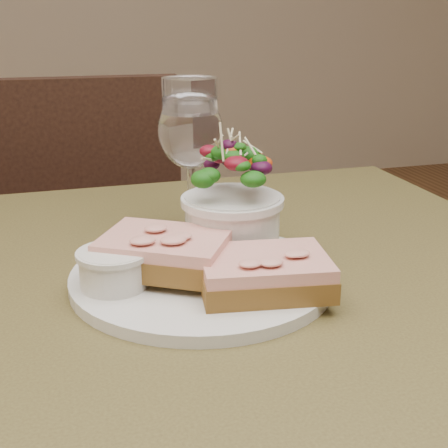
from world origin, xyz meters
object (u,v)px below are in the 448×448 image
object	(u,v)px
cafe_table	(217,374)
sandwich_back	(165,252)
dinner_plate	(202,276)
salad_bowl	(232,198)
chair_far	(80,342)
wine_glass	(190,135)
sandwich_front	(264,273)
ramekin	(114,267)

from	to	relation	value
cafe_table	sandwich_back	bearing A→B (deg)	161.35
dinner_plate	salad_bowl	distance (m)	0.09
chair_far	sandwich_back	xyz separation A→B (m)	(0.07, -0.73, 0.49)
sandwich_back	wine_glass	size ratio (longest dim) A/B	0.87
dinner_plate	wine_glass	bearing A→B (deg)	80.40
cafe_table	sandwich_front	bearing A→B (deg)	-50.28
dinner_plate	sandwich_back	bearing A→B (deg)	177.40
ramekin	wine_glass	size ratio (longest dim) A/B	0.37
ramekin	sandwich_front	bearing A→B (deg)	-18.91
ramekin	sandwich_back	bearing A→B (deg)	13.18
dinner_plate	sandwich_front	size ratio (longest dim) A/B	2.00
dinner_plate	sandwich_back	world-z (taller)	sandwich_back
dinner_plate	sandwich_front	distance (m)	0.08
dinner_plate	ramekin	world-z (taller)	ramekin
chair_far	dinner_plate	world-z (taller)	chair_far
sandwich_front	salad_bowl	xyz separation A→B (m)	(0.00, 0.11, 0.04)
cafe_table	sandwich_back	distance (m)	0.15
dinner_plate	cafe_table	bearing A→B (deg)	-51.98
sandwich_front	ramekin	size ratio (longest dim) A/B	2.05
cafe_table	salad_bowl	distance (m)	0.19
chair_far	salad_bowl	bearing A→B (deg)	105.10
sandwich_front	sandwich_back	size ratio (longest dim) A/B	0.88
chair_far	sandwich_back	bearing A→B (deg)	97.84
cafe_table	sandwich_back	world-z (taller)	sandwich_back
wine_glass	dinner_plate	bearing A→B (deg)	-99.60
chair_far	sandwich_back	world-z (taller)	chair_far
dinner_plate	sandwich_back	distance (m)	0.05
chair_far	sandwich_front	world-z (taller)	chair_far
chair_far	wine_glass	bearing A→B (deg)	104.84
cafe_table	dinner_plate	distance (m)	0.11
sandwich_front	sandwich_back	world-z (taller)	sandwich_back
sandwich_back	salad_bowl	xyz separation A→B (m)	(0.08, 0.05, 0.03)
salad_bowl	wine_glass	world-z (taller)	wine_glass
chair_far	sandwich_front	bearing A→B (deg)	103.41
sandwich_front	wine_glass	distance (m)	0.22
salad_bowl	ramekin	bearing A→B (deg)	-156.55
sandwich_back	sandwich_front	bearing A→B (deg)	-3.86
chair_far	dinner_plate	bearing A→B (deg)	100.69
sandwich_back	wine_glass	distance (m)	0.17
dinner_plate	salad_bowl	size ratio (longest dim) A/B	2.09
sandwich_back	wine_glass	xyz separation A→B (m)	(0.06, 0.14, 0.09)
cafe_table	ramekin	xyz separation A→B (m)	(-0.10, 0.00, 0.13)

